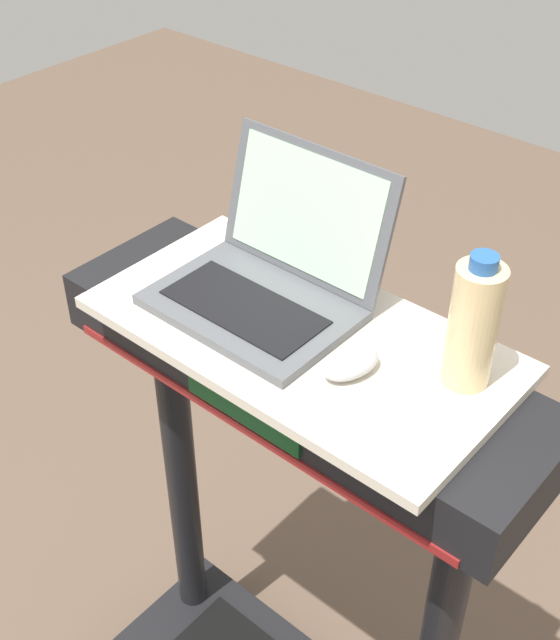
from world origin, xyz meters
The scene contains 4 objects.
desk_board centered at (0.00, 0.70, 1.19)m, with size 0.71×0.37×0.02m, color beige.
laptop centered at (-0.09, 0.73, 1.25)m, with size 0.34×0.29×0.24m.
computer_mouse centered at (0.13, 0.67, 1.22)m, with size 0.06×0.10×0.03m, color #B2B2B7.
water_bottle centered at (0.27, 0.77, 1.30)m, with size 0.07×0.07×0.22m.
Camera 1 is at (0.69, -0.15, 2.06)m, focal length 47.55 mm.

